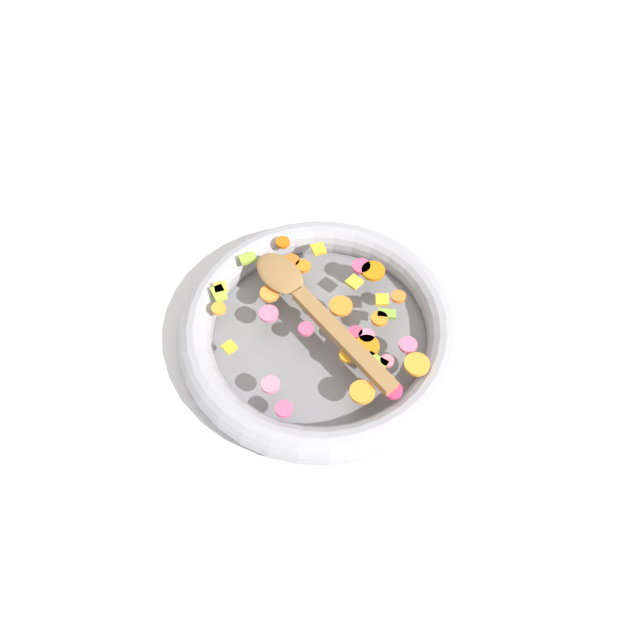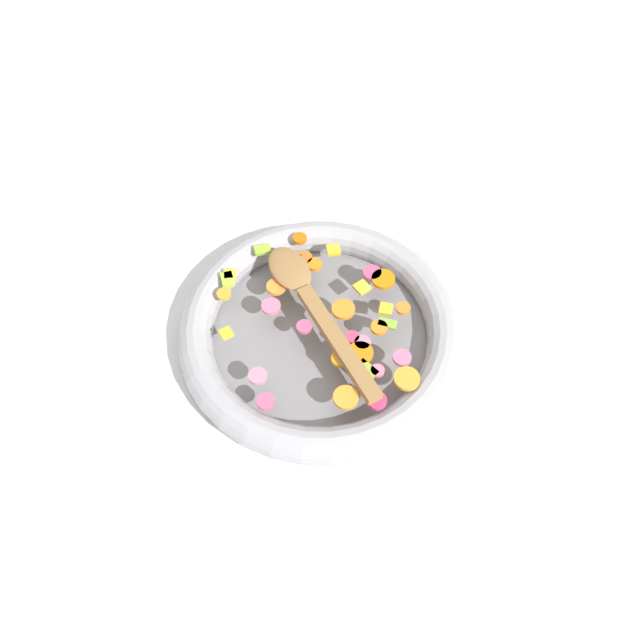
% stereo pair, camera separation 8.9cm
% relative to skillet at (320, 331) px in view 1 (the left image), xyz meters
% --- Properties ---
extents(ground_plane, '(4.00, 4.00, 0.00)m').
position_rel_skillet_xyz_m(ground_plane, '(0.00, 0.00, -0.02)').
color(ground_plane, silver).
extents(skillet, '(0.41, 0.41, 0.05)m').
position_rel_skillet_xyz_m(skillet, '(0.00, 0.00, 0.00)').
color(skillet, slate).
rests_on(skillet, ground_plane).
extents(chopped_vegetables, '(0.32, 0.29, 0.01)m').
position_rel_skillet_xyz_m(chopped_vegetables, '(0.00, 0.02, 0.03)').
color(chopped_vegetables, orange).
rests_on(chopped_vegetables, skillet).
extents(wooden_spoon, '(0.28, 0.15, 0.01)m').
position_rel_skillet_xyz_m(wooden_spoon, '(-0.02, -0.01, 0.04)').
color(wooden_spoon, olive).
rests_on(wooden_spoon, chopped_vegetables).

